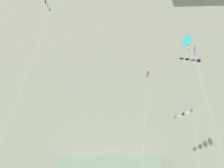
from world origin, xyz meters
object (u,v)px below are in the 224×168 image
kite_banner_high_center (185,124)px  kite_windsock_far_left (193,60)px  kite_diamond_low_left (189,46)px  kite_diamond_high_left (147,82)px  kite_banner_mid_right (41,18)px  kite_diamond_low_center (196,56)px

kite_banner_high_center → kite_windsock_far_left: 16.76m
kite_diamond_low_left → kite_diamond_high_left: (-5.70, 3.86, -3.54)m
kite_diamond_high_left → kite_banner_mid_right: bearing=-141.5°
kite_diamond_high_left → kite_banner_mid_right: kite_banner_mid_right is taller
kite_diamond_low_left → kite_windsock_far_left: 11.46m
kite_banner_high_center → kite_banner_mid_right: (-17.85, -9.59, 10.06)m
kite_diamond_low_left → kite_windsock_far_left: size_ratio=0.92×
kite_banner_high_center → kite_banner_mid_right: size_ratio=0.59×
kite_diamond_low_left → kite_diamond_low_center: bearing=65.9°
kite_banner_mid_right → kite_diamond_low_center: kite_diamond_low_center is taller
kite_banner_high_center → kite_diamond_low_center: (4.12, 3.74, 12.86)m
kite_diamond_low_left → kite_banner_high_center: size_ratio=1.65×
kite_diamond_high_left → kite_diamond_low_center: (8.64, 2.71, 6.06)m
kite_diamond_low_left → kite_banner_mid_right: kite_banner_mid_right is taller
kite_banner_high_center → kite_windsock_far_left: kite_windsock_far_left is taller
kite_diamond_low_left → kite_diamond_low_center: size_ratio=0.90×
kite_diamond_high_left → kite_windsock_far_left: bearing=34.4°
kite_diamond_high_left → kite_diamond_low_left: bearing=-34.1°
kite_banner_high_center → kite_banner_mid_right: 22.62m
kite_banner_high_center → kite_banner_mid_right: bearing=-151.8°
kite_diamond_high_left → kite_windsock_far_left: size_ratio=0.81×
kite_banner_mid_right → kite_diamond_low_center: (21.96, 13.33, 2.79)m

